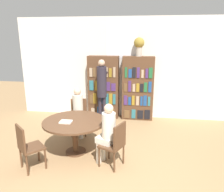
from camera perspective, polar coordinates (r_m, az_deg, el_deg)
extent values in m
plane|color=#9E7A51|center=(4.04, -3.16, -21.68)|extent=(16.00, 16.00, 0.00)
cube|color=silver|center=(6.65, 2.47, 7.17)|extent=(6.40, 0.06, 3.00)
cube|color=white|center=(6.55, 2.52, 14.51)|extent=(0.90, 0.01, 1.10)
cube|color=brown|center=(6.64, -2.21, 2.29)|extent=(0.92, 0.32, 1.89)
cube|color=tan|center=(6.75, -4.94, -4.22)|extent=(0.12, 0.02, 0.26)
cube|color=navy|center=(6.70, -3.26, -4.09)|extent=(0.15, 0.02, 0.31)
cube|color=tan|center=(6.66, -1.51, -4.27)|extent=(0.17, 0.02, 0.29)
cube|color=brown|center=(6.64, 0.12, -4.49)|extent=(0.14, 0.02, 0.26)
cube|color=brown|center=(6.63, -5.39, -0.80)|extent=(0.10, 0.02, 0.27)
cube|color=olive|center=(6.60, -4.50, -0.63)|extent=(0.09, 0.02, 0.32)
cube|color=black|center=(6.57, -3.42, -0.65)|extent=(0.07, 0.02, 0.33)
cube|color=navy|center=(6.56, -2.42, -0.81)|extent=(0.10, 0.02, 0.30)
cube|color=#2D707A|center=(6.53, -1.38, -0.76)|extent=(0.10, 0.02, 0.32)
cube|color=olive|center=(6.51, -0.36, -0.77)|extent=(0.10, 0.02, 0.33)
cube|color=#2D707A|center=(6.50, 0.57, -0.89)|extent=(0.08, 0.02, 0.31)
cube|color=#2D707A|center=(6.53, -5.39, 2.76)|extent=(0.12, 0.02, 0.29)
cube|color=olive|center=(6.49, -3.97, 2.73)|extent=(0.13, 0.02, 0.30)
cube|color=navy|center=(6.46, -2.45, 2.46)|extent=(0.11, 0.02, 0.24)
cube|color=#4C2D6B|center=(6.43, -1.01, 2.51)|extent=(0.12, 0.02, 0.27)
cube|color=#4C2D6B|center=(6.41, 0.36, 2.30)|extent=(0.13, 0.02, 0.23)
cube|color=tan|center=(6.46, -5.53, 6.17)|extent=(0.08, 0.02, 0.26)
cube|color=brown|center=(6.43, -4.66, 6.18)|extent=(0.09, 0.02, 0.26)
cube|color=#2D707A|center=(6.40, -3.54, 6.20)|extent=(0.09, 0.02, 0.27)
cube|color=#2D707A|center=(6.38, -2.62, 6.44)|extent=(0.07, 0.02, 0.33)
cube|color=tan|center=(6.36, -1.51, 6.23)|extent=(0.08, 0.02, 0.29)
cube|color=olive|center=(6.34, -0.45, 6.08)|extent=(0.08, 0.02, 0.26)
cube|color=tan|center=(6.32, 0.61, 6.23)|extent=(0.06, 0.02, 0.30)
cube|color=brown|center=(6.53, 6.77, 1.98)|extent=(0.92, 0.32, 1.89)
cube|color=brown|center=(6.60, 3.90, -4.74)|extent=(0.15, 0.02, 0.24)
cube|color=#2D707A|center=(6.58, 5.63, -4.68)|extent=(0.12, 0.02, 0.27)
cube|color=black|center=(6.58, 7.38, -4.82)|extent=(0.17, 0.02, 0.26)
cube|color=black|center=(6.58, 9.18, -4.80)|extent=(0.16, 0.02, 0.28)
cube|color=#4C2D6B|center=(6.47, 3.57, -1.11)|extent=(0.10, 0.02, 0.28)
cube|color=navy|center=(6.47, 4.62, -1.33)|extent=(0.08, 0.02, 0.24)
cube|color=olive|center=(6.45, 5.56, -1.16)|extent=(0.08, 0.02, 0.29)
cube|color=tan|center=(6.45, 6.69, -1.26)|extent=(0.08, 0.02, 0.28)
cube|color=navy|center=(6.45, 7.69, -1.31)|extent=(0.07, 0.02, 0.28)
cube|color=navy|center=(6.45, 8.62, -1.21)|extent=(0.10, 0.02, 0.31)
cube|color=#2D707A|center=(6.45, 9.65, -1.39)|extent=(0.07, 0.02, 0.27)
cube|color=brown|center=(6.37, 3.50, 2.24)|extent=(0.08, 0.02, 0.24)
cube|color=#4C2D6B|center=(6.36, 4.62, 2.55)|extent=(0.08, 0.02, 0.32)
cube|color=tan|center=(6.36, 5.74, 2.13)|extent=(0.08, 0.02, 0.23)
cube|color=olive|center=(6.35, 6.75, 2.16)|extent=(0.08, 0.02, 0.25)
cube|color=black|center=(6.35, 7.75, 2.10)|extent=(0.09, 0.02, 0.24)
cube|color=#236638|center=(6.35, 8.76, 2.24)|extent=(0.09, 0.02, 0.28)
cube|color=navy|center=(6.35, 9.88, 2.33)|extent=(0.09, 0.02, 0.31)
cube|color=#236638|center=(6.29, 3.67, 6.15)|extent=(0.07, 0.02, 0.30)
cube|color=navy|center=(6.28, 4.76, 5.90)|extent=(0.09, 0.02, 0.25)
cube|color=black|center=(6.27, 5.80, 6.10)|extent=(0.10, 0.02, 0.30)
cube|color=#4C2D6B|center=(6.27, 6.88, 6.06)|extent=(0.08, 0.02, 0.30)
cube|color=tan|center=(6.27, 7.98, 5.73)|extent=(0.07, 0.02, 0.24)
cube|color=#4C2D6B|center=(6.27, 9.09, 5.84)|extent=(0.07, 0.02, 0.27)
cube|color=#236638|center=(6.27, 10.07, 5.93)|extent=(0.10, 0.02, 0.30)
cylinder|color=#B7AD9E|center=(6.38, 7.03, 11.42)|extent=(0.17, 0.17, 0.26)
sphere|color=olive|center=(6.37, 7.11, 13.64)|extent=(0.30, 0.30, 0.30)
cylinder|color=brown|center=(4.96, -9.42, -14.11)|extent=(0.44, 0.44, 0.03)
cylinder|color=brown|center=(4.80, -9.60, -10.49)|extent=(0.12, 0.12, 0.66)
cylinder|color=brown|center=(4.66, -9.79, -6.57)|extent=(1.32, 1.32, 0.04)
cube|color=brown|center=(4.44, -20.17, -12.55)|extent=(0.56, 0.56, 0.04)
cube|color=brown|center=(4.29, -22.76, -10.18)|extent=(0.32, 0.29, 0.45)
cylinder|color=brown|center=(4.73, -18.66, -13.66)|extent=(0.04, 0.04, 0.41)
cylinder|color=brown|center=(4.45, -17.00, -15.44)|extent=(0.04, 0.04, 0.41)
cylinder|color=brown|center=(4.65, -22.68, -14.63)|extent=(0.04, 0.04, 0.41)
cylinder|color=brown|center=(4.36, -21.28, -16.55)|extent=(0.04, 0.04, 0.41)
cube|color=brown|center=(5.61, -8.69, -5.85)|extent=(0.47, 0.47, 0.04)
cube|color=brown|center=(5.70, -8.64, -2.90)|extent=(0.40, 0.12, 0.45)
cylinder|color=brown|center=(5.53, -6.97, -8.63)|extent=(0.04, 0.04, 0.41)
cylinder|color=brown|center=(5.56, -10.51, -8.63)|extent=(0.04, 0.04, 0.41)
cylinder|color=brown|center=(5.84, -6.79, -7.28)|extent=(0.04, 0.04, 0.41)
cylinder|color=brown|center=(5.87, -10.13, -7.30)|extent=(0.04, 0.04, 0.41)
cube|color=brown|center=(4.26, -0.14, -12.74)|extent=(0.53, 0.53, 0.04)
cube|color=brown|center=(4.07, 2.03, -10.32)|extent=(0.20, 0.38, 0.45)
cylinder|color=brown|center=(4.33, -3.36, -15.65)|extent=(0.04, 0.04, 0.41)
cylinder|color=brown|center=(4.58, -0.81, -13.84)|extent=(0.04, 0.04, 0.41)
cylinder|color=brown|center=(4.17, 0.61, -16.96)|extent=(0.04, 0.04, 0.41)
cylinder|color=brown|center=(4.42, 3.01, -14.96)|extent=(0.04, 0.04, 0.41)
cube|color=beige|center=(5.46, -8.85, -5.59)|extent=(0.31, 0.36, 0.12)
cylinder|color=beige|center=(5.43, -8.91, -2.23)|extent=(0.25, 0.25, 0.50)
sphere|color=#DBB293|center=(5.34, -9.05, 1.21)|extent=(0.17, 0.17, 0.17)
cylinder|color=beige|center=(5.45, -8.11, -8.79)|extent=(0.10, 0.10, 0.45)
cylinder|color=beige|center=(5.47, -9.55, -8.79)|extent=(0.10, 0.10, 0.45)
cube|color=silver|center=(4.30, -1.75, -11.33)|extent=(0.40, 0.37, 0.12)
cylinder|color=silver|center=(4.13, -0.85, -7.74)|extent=(0.26, 0.26, 0.50)
sphere|color=#DBB293|center=(4.01, -0.87, -3.29)|extent=(0.17, 0.17, 0.17)
cylinder|color=silver|center=(4.44, -3.48, -14.58)|extent=(0.10, 0.10, 0.45)
cylinder|color=silver|center=(4.54, -2.41, -13.85)|extent=(0.10, 0.10, 0.45)
cylinder|color=#28232D|center=(6.31, -3.15, -3.61)|extent=(0.10, 0.10, 0.79)
cylinder|color=#28232D|center=(6.29, -2.06, -3.66)|extent=(0.10, 0.10, 0.79)
cylinder|color=#28232D|center=(6.08, -2.70, 3.73)|extent=(0.27, 0.27, 0.86)
sphere|color=tan|center=(6.00, -2.76, 8.62)|extent=(0.19, 0.19, 0.19)
cylinder|color=#28232D|center=(6.28, -1.55, 6.08)|extent=(0.07, 0.30, 0.07)
cube|color=silver|center=(4.58, -11.95, -6.61)|extent=(0.24, 0.18, 0.03)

